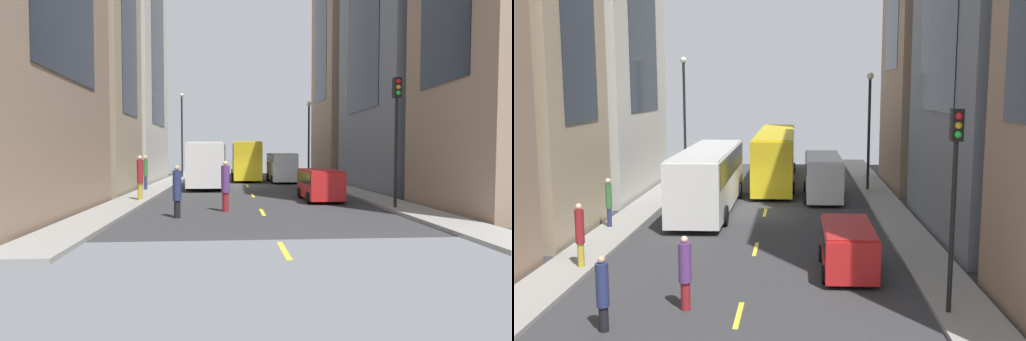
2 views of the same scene
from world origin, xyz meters
TOP-DOWN VIEW (x-y plane):
  - ground_plane at (0.00, 0.00)m, footprint 39.25×39.25m
  - sidewalk_west at (-6.67, 0.00)m, footprint 1.92×44.00m
  - sidewalk_east at (6.67, 0.00)m, footprint 1.92×44.00m
  - lane_stripe_0 at (0.00, -21.00)m, footprint 0.16×2.00m
  - lane_stripe_1 at (0.00, -14.00)m, footprint 0.16×2.00m
  - lane_stripe_2 at (0.00, -7.00)m, footprint 0.16×2.00m
  - lane_stripe_3 at (0.00, 0.00)m, footprint 0.16×2.00m
  - lane_stripe_4 at (0.00, 7.00)m, footprint 0.16×2.00m
  - lane_stripe_5 at (0.00, 14.00)m, footprint 0.16×2.00m
  - lane_stripe_6 at (0.00, 21.00)m, footprint 0.16×2.00m
  - building_west_1 at (-11.64, -4.84)m, footprint 7.70×7.10m
  - building_west_2 at (-11.07, 5.91)m, footprint 6.56×11.50m
  - building_east_1 at (12.53, -3.83)m, footprint 9.51×11.71m
  - building_east_2 at (11.61, 8.94)m, footprint 7.65×8.96m
  - city_bus_white at (-3.03, 0.45)m, footprint 2.80×11.23m
  - streetcar_yellow at (0.20, 10.14)m, footprint 2.70×14.89m
  - delivery_van_white at (3.24, 4.22)m, footprint 2.25×6.11m
  - car_red_0 at (3.53, -9.78)m, footprint 1.97×4.15m
  - pedestrian_crossing_near at (-7.06, -4.04)m, footprint 0.28×0.28m
  - pedestrian_crossing_mid at (-3.56, -15.29)m, footprint 0.35×0.35m
  - pedestrian_waiting_curb at (-1.63, -13.64)m, footprint 0.38×0.38m
  - pedestrian_walking_far at (-6.13, -10.11)m, footprint 0.32×0.32m
  - traffic_light_near_corner at (6.11, -13.83)m, footprint 0.32×0.44m
  - streetlamp_near at (6.21, 6.71)m, footprint 0.44×0.44m
  - streetlamp_far at (-6.21, 10.23)m, footprint 0.44×0.44m

SIDE VIEW (x-z plane):
  - ground_plane at x=0.00m, z-range 0.00..0.00m
  - lane_stripe_0 at x=0.00m, z-range 0.00..0.01m
  - lane_stripe_1 at x=0.00m, z-range 0.00..0.01m
  - lane_stripe_2 at x=0.00m, z-range 0.00..0.01m
  - lane_stripe_3 at x=0.00m, z-range 0.00..0.01m
  - lane_stripe_4 at x=0.00m, z-range 0.00..0.01m
  - lane_stripe_5 at x=0.00m, z-range 0.00..0.01m
  - lane_stripe_6 at x=0.00m, z-range 0.00..0.01m
  - sidewalk_west at x=-6.67m, z-range 0.00..0.15m
  - sidewalk_east at x=6.67m, z-range 0.00..0.15m
  - car_red_0 at x=3.53m, z-range 0.15..1.86m
  - pedestrian_crossing_mid at x=-3.56m, z-range 0.05..2.19m
  - pedestrian_waiting_curb at x=-1.63m, z-range 0.07..2.34m
  - pedestrian_walking_far at x=-6.13m, z-range 0.24..2.58m
  - pedestrian_crossing_near at x=-7.06m, z-range 0.26..2.56m
  - delivery_van_white at x=3.24m, z-range 0.23..2.80m
  - city_bus_white at x=-3.03m, z-range 0.33..3.68m
  - streetcar_yellow at x=0.20m, z-range 0.33..3.92m
  - traffic_light_near_corner at x=6.11m, z-range 1.30..7.17m
  - streetlamp_near at x=6.21m, z-range 0.95..8.33m
  - streetlamp_far at x=-6.21m, z-range 0.99..9.52m
  - building_west_1 at x=-11.64m, z-range 0.00..22.46m
  - building_west_2 at x=-11.07m, z-range 0.00..22.67m
  - building_east_1 at x=12.53m, z-range 0.00..24.71m
  - building_east_2 at x=11.61m, z-range 0.00..34.43m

